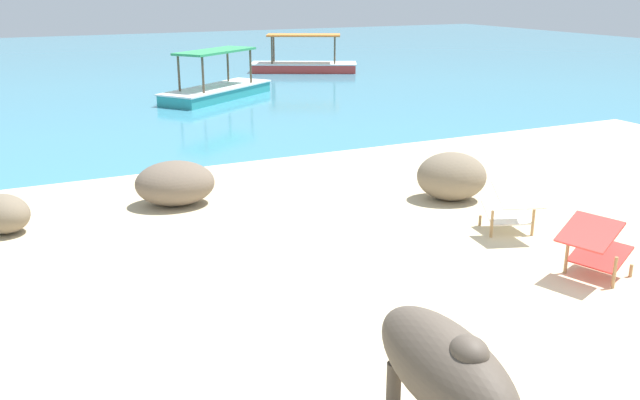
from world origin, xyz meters
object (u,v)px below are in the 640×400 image
at_px(deck_chair_far, 512,205).
at_px(boat_teal, 217,88).
at_px(cow, 449,372).
at_px(boat_red, 304,64).
at_px(deck_chair_near, 595,245).

bearing_deg(deck_chair_far, boat_teal, 19.52).
distance_m(cow, boat_red, 20.75).
bearing_deg(boat_red, deck_chair_far, 101.08).
xyz_separation_m(cow, boat_red, (7.84, 19.20, -0.41)).
bearing_deg(deck_chair_far, cow, 153.73).
xyz_separation_m(cow, deck_chair_near, (3.09, 1.69, -0.27)).
xyz_separation_m(cow, boat_teal, (3.29, 14.91, -0.41)).
distance_m(cow, deck_chair_far, 4.49).
bearing_deg(deck_chair_near, boat_teal, 71.93).
bearing_deg(deck_chair_near, deck_chair_far, 67.24).
bearing_deg(boat_teal, deck_chair_far, -126.27).
xyz_separation_m(deck_chair_far, boat_red, (4.62, 16.10, -0.13)).
bearing_deg(boat_teal, cow, -138.40).
xyz_separation_m(deck_chair_far, boat_teal, (0.06, 11.81, -0.13)).
bearing_deg(cow, deck_chair_near, 122.34).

